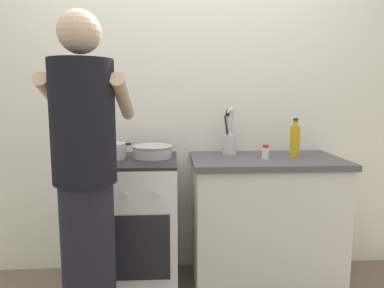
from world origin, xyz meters
TOP-DOWN VIEW (x-y plane):
  - back_wall at (0.20, 0.50)m, footprint 3.20×0.10m
  - countertop at (0.55, 0.15)m, footprint 1.00×0.60m
  - stove_range at (-0.35, 0.15)m, footprint 0.60×0.62m
  - pot at (-0.49, 0.17)m, footprint 0.28×0.22m
  - mixing_bowl at (-0.21, 0.19)m, footprint 0.27×0.27m
  - utensil_crock at (0.32, 0.30)m, footprint 0.10×0.10m
  - spice_bottle at (0.53, 0.10)m, footprint 0.04×0.04m
  - oil_bottle at (0.75, 0.19)m, footprint 0.07×0.07m
  - person at (-0.49, -0.46)m, footprint 0.41×0.50m

SIDE VIEW (x-z plane):
  - stove_range at x=-0.35m, z-range 0.00..0.90m
  - countertop at x=0.55m, z-range 0.00..0.90m
  - person at x=-0.49m, z-range 0.01..1.71m
  - spice_bottle at x=0.53m, z-range 0.90..0.99m
  - mixing_bowl at x=-0.21m, z-range 0.90..0.99m
  - pot at x=-0.49m, z-range 0.90..1.00m
  - utensil_crock at x=0.32m, z-range 0.83..1.17m
  - oil_bottle at x=0.75m, z-range 0.88..1.14m
  - back_wall at x=0.20m, z-range 0.00..2.50m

